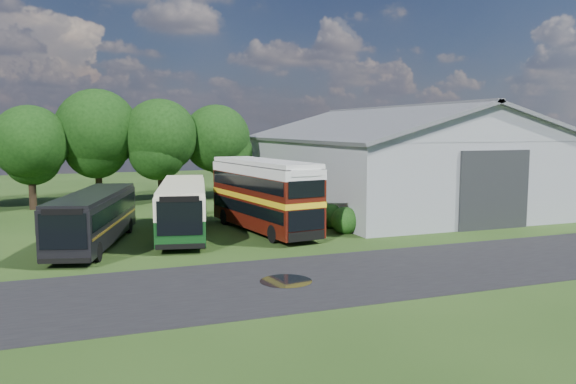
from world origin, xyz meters
name	(u,v)px	position (x,y,z in m)	size (l,w,h in m)	color
ground	(294,263)	(0.00, 0.00, 0.00)	(120.00, 120.00, 0.00)	#1C3511
asphalt_road	(381,272)	(3.00, -3.00, 0.00)	(60.00, 8.00, 0.02)	black
puddle	(286,282)	(-1.50, -3.00, 0.00)	(2.20, 2.20, 0.01)	black
storage_shed	(395,155)	(15.00, 15.98, 4.17)	(18.80, 24.80, 8.15)	gray
tree_left_b	(30,143)	(-13.00, 23.50, 5.25)	(5.78, 5.78, 8.16)	black
tree_mid	(97,130)	(-8.00, 24.80, 6.18)	(6.80, 6.80, 9.60)	black
tree_right_a	(160,136)	(-3.00, 23.80, 5.69)	(6.26, 6.26, 8.83)	black
tree_right_b	(216,139)	(2.00, 24.60, 5.44)	(5.98, 5.98, 8.45)	black
shrub_front	(345,233)	(5.60, 6.00, 0.00)	(1.70, 1.70, 1.70)	#194714
shrub_mid	(331,228)	(5.60, 8.00, 0.00)	(1.60, 1.60, 1.60)	#194714
shrub_back	(319,223)	(5.60, 10.00, 0.00)	(1.80, 1.80, 1.80)	#194714
bus_green_single	(183,207)	(-3.71, 8.92, 1.67)	(4.82, 11.67, 3.14)	black
bus_maroon_double	(264,196)	(1.17, 8.29, 2.21)	(4.17, 10.57, 4.42)	black
bus_dark_single	(94,218)	(-8.79, 7.29, 1.55)	(5.22, 10.83, 2.91)	black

